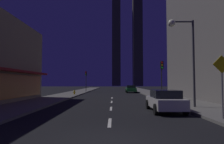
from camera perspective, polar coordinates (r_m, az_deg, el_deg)
The scene contains 13 objects.
ground_plane at distance 38.56m, azimuth 0.15°, elevation -6.05°, with size 78.00×136.00×0.10m, color black.
sidewalk_right at distance 39.15m, azimuth 10.50°, elevation -5.77°, with size 4.00×76.00×0.15m, color #605E59.
sidewalk_left at distance 39.21m, azimuth -10.19°, elevation -5.77°, with size 4.00×76.00×0.15m, color #605E59.
lane_marking_center at distance 15.03m, azimuth -0.28°, elevation -10.45°, with size 0.16×23.00×0.01m.
skyscraper_distant_tall at distance 130.92m, azimuth 1.22°, elevation 8.96°, with size 5.41×5.41×58.65m, color #413E31.
skyscraper_distant_mid at distance 129.39m, azimuth 7.29°, elevation 12.12°, with size 5.72×7.40×71.78m, color #403D30.
car_parked_near at distance 13.81m, azimuth 14.89°, elevation -7.92°, with size 1.98×4.24×1.45m.
car_parked_far at distance 39.12m, azimuth 5.45°, elevation -4.84°, with size 1.98×4.24×1.45m.
fire_hydrant_far_left at distance 31.56m, azimuth -10.74°, elevation -5.73°, with size 0.42×0.30×0.65m.
traffic_light_near_right at distance 22.52m, azimuth 14.08°, elevation 0.20°, with size 0.32×0.48×4.20m.
traffic_light_far_left at distance 41.46m, azimuth -7.46°, elevation -1.34°, with size 0.32×0.48×4.20m.
street_lamp_right at distance 16.05m, azimuth 19.52°, elevation 8.35°, with size 1.96×0.56×6.58m.
pedestrian_crossing_sign at distance 11.33m, azimuth 29.03°, elevation -2.25°, with size 0.91×0.08×3.15m.
Camera 1 is at (0.18, -6.51, 1.92)m, focal length 31.89 mm.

